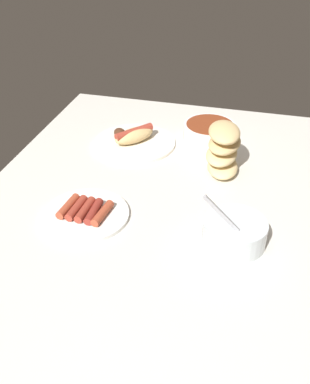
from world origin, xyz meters
TOP-DOWN VIEW (x-y plane):
  - ground_plane at (0.00, 0.00)cm, footprint 120.00×90.00cm
  - bread_stack at (-16.62, 16.52)cm, footprint 15.18×11.06cm
  - bowl_coleslaw at (13.79, 23.37)cm, footprint 14.67×14.67cm
  - plate_hotdog_assembled at (-25.70, -12.54)cm, footprint 25.92×25.92cm
  - plate_sausages at (13.12, -13.37)cm, footprint 21.75×21.75cm
  - bowl_chili at (-34.68, 10.09)cm, footprint 16.63×16.63cm

SIDE VIEW (x-z plane):
  - ground_plane at x=0.00cm, z-range -3.00..0.00cm
  - plate_sausages at x=13.12cm, z-range -0.60..2.52cm
  - plate_hotdog_assembled at x=-25.70cm, z-range -1.13..4.48cm
  - bowl_chili at x=-34.68cm, z-range 0.25..5.80cm
  - bowl_coleslaw at x=13.79cm, z-range -4.31..10.92cm
  - bread_stack at x=-16.62cm, z-range 0.00..14.40cm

